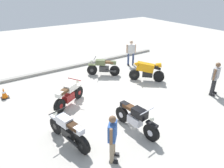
% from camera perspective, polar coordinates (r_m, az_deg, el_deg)
% --- Properties ---
extents(ground_plane, '(40.00, 40.00, 0.00)m').
position_cam_1_polar(ground_plane, '(9.98, -1.71, -3.65)').
color(ground_plane, '#B7B2A8').
extents(curb_edge, '(14.00, 0.30, 0.15)m').
position_cam_1_polar(curb_edge, '(13.71, -12.05, 4.55)').
color(curb_edge, '#9C978F').
rests_on(curb_edge, ground).
extents(motorcycle_cream_vintage, '(1.77, 1.11, 1.07)m').
position_cam_1_polar(motorcycle_cream_vintage, '(9.34, -11.82, -3.00)').
color(motorcycle_cream_vintage, black).
rests_on(motorcycle_cream_vintage, ground).
extents(motorcycle_olive_vintage, '(1.61, 1.36, 1.07)m').
position_cam_1_polar(motorcycle_olive_vintage, '(12.24, -2.37, 4.59)').
color(motorcycle_olive_vintage, black).
rests_on(motorcycle_olive_vintage, ground).
extents(motorcycle_orange_sportbike, '(1.54, 1.49, 1.14)m').
position_cam_1_polar(motorcycle_orange_sportbike, '(11.63, 9.51, 3.65)').
color(motorcycle_orange_sportbike, black).
rests_on(motorcycle_orange_sportbike, ground).
extents(motorcycle_black_cruiser, '(0.70, 2.09, 1.09)m').
position_cam_1_polar(motorcycle_black_cruiser, '(7.64, 6.59, -9.33)').
color(motorcycle_black_cruiser, black).
rests_on(motorcycle_black_cruiser, ground).
extents(motorcycle_silver_cruiser, '(0.76, 2.06, 1.09)m').
position_cam_1_polar(motorcycle_silver_cruiser, '(7.19, -11.98, -12.32)').
color(motorcycle_silver_cruiser, black).
rests_on(motorcycle_silver_cruiser, ground).
extents(person_in_blue_shirt, '(0.52, 0.54, 1.58)m').
position_cam_1_polar(person_in_blue_shirt, '(6.24, 0.16, -14.11)').
color(person_in_blue_shirt, gray).
rests_on(person_in_blue_shirt, ground).
extents(person_in_gray_shirt, '(0.64, 0.41, 1.64)m').
position_cam_1_polar(person_in_gray_shirt, '(11.03, 26.63, 1.81)').
color(person_in_gray_shirt, '#262628').
rests_on(person_in_gray_shirt, ground).
extents(person_in_white_shirt, '(0.61, 0.47, 1.67)m').
position_cam_1_polar(person_in_white_shirt, '(13.77, 5.27, 8.93)').
color(person_in_white_shirt, '#384772').
rests_on(person_in_white_shirt, ground).
extents(traffic_cone, '(0.36, 0.36, 0.53)m').
position_cam_1_polar(traffic_cone, '(11.05, -27.63, -2.23)').
color(traffic_cone, black).
rests_on(traffic_cone, ground).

